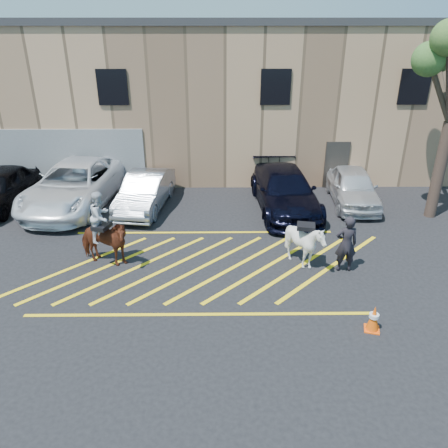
{
  "coord_description": "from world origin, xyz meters",
  "views": [
    {
      "loc": [
        0.57,
        -12.46,
        7.31
      ],
      "look_at": [
        0.71,
        0.2,
        1.3
      ],
      "focal_mm": 35.0,
      "sensor_mm": 36.0,
      "label": 1
    }
  ],
  "objects_px": {
    "car_black_suv": "(0,188)",
    "car_white_suv": "(353,186)",
    "car_silver_sedan": "(145,191)",
    "car_blue_suv": "(285,190)",
    "traffic_cone": "(374,318)",
    "mounted_bay": "(103,236)",
    "car_white_pickup": "(75,185)",
    "handler": "(346,244)",
    "saddled_white": "(305,244)"
  },
  "relations": [
    {
      "from": "car_white_pickup",
      "to": "traffic_cone",
      "type": "xyz_separation_m",
      "value": [
        10.04,
        -8.49,
        -0.54
      ]
    },
    {
      "from": "car_black_suv",
      "to": "car_white_suv",
      "type": "relative_size",
      "value": 1.07
    },
    {
      "from": "saddled_white",
      "to": "car_white_pickup",
      "type": "bearing_deg",
      "value": 149.24
    },
    {
      "from": "car_blue_suv",
      "to": "saddled_white",
      "type": "distance_m",
      "value": 4.67
    },
    {
      "from": "car_silver_sedan",
      "to": "car_blue_suv",
      "type": "bearing_deg",
      "value": 6.07
    },
    {
      "from": "car_silver_sedan",
      "to": "mounted_bay",
      "type": "relative_size",
      "value": 1.77
    },
    {
      "from": "car_white_suv",
      "to": "handler",
      "type": "relative_size",
      "value": 2.36
    },
    {
      "from": "car_white_suv",
      "to": "mounted_bay",
      "type": "distance_m",
      "value": 10.73
    },
    {
      "from": "car_silver_sedan",
      "to": "handler",
      "type": "distance_m",
      "value": 8.7
    },
    {
      "from": "car_black_suv",
      "to": "car_blue_suv",
      "type": "bearing_deg",
      "value": 1.91
    },
    {
      "from": "car_black_suv",
      "to": "car_white_pickup",
      "type": "relative_size",
      "value": 0.73
    },
    {
      "from": "handler",
      "to": "mounted_bay",
      "type": "relative_size",
      "value": 0.74
    },
    {
      "from": "handler",
      "to": "mounted_bay",
      "type": "height_order",
      "value": "mounted_bay"
    },
    {
      "from": "car_silver_sedan",
      "to": "car_blue_suv",
      "type": "height_order",
      "value": "car_blue_suv"
    },
    {
      "from": "car_white_pickup",
      "to": "saddled_white",
      "type": "bearing_deg",
      "value": -24.17
    },
    {
      "from": "car_black_suv",
      "to": "car_silver_sedan",
      "type": "relative_size",
      "value": 1.06
    },
    {
      "from": "handler",
      "to": "traffic_cone",
      "type": "height_order",
      "value": "handler"
    },
    {
      "from": "car_black_suv",
      "to": "mounted_bay",
      "type": "relative_size",
      "value": 1.88
    },
    {
      "from": "saddled_white",
      "to": "traffic_cone",
      "type": "bearing_deg",
      "value": -69.28
    },
    {
      "from": "mounted_bay",
      "to": "traffic_cone",
      "type": "bearing_deg",
      "value": -24.14
    },
    {
      "from": "car_blue_suv",
      "to": "mounted_bay",
      "type": "xyz_separation_m",
      "value": [
        -6.42,
        -4.49,
        0.19
      ]
    },
    {
      "from": "car_white_pickup",
      "to": "handler",
      "type": "height_order",
      "value": "handler"
    },
    {
      "from": "car_white_suv",
      "to": "saddled_white",
      "type": "xyz_separation_m",
      "value": [
        -3.02,
        -5.28,
        0.04
      ]
    },
    {
      "from": "car_silver_sedan",
      "to": "handler",
      "type": "height_order",
      "value": "handler"
    },
    {
      "from": "car_silver_sedan",
      "to": "car_blue_suv",
      "type": "xyz_separation_m",
      "value": [
        5.81,
        -0.17,
        0.09
      ]
    },
    {
      "from": "saddled_white",
      "to": "car_blue_suv",
      "type": "bearing_deg",
      "value": 89.93
    },
    {
      "from": "car_black_suv",
      "to": "car_white_suv",
      "type": "distance_m",
      "value": 14.99
    },
    {
      "from": "handler",
      "to": "traffic_cone",
      "type": "distance_m",
      "value": 3.01
    },
    {
      "from": "car_blue_suv",
      "to": "traffic_cone",
      "type": "bearing_deg",
      "value": -85.23
    },
    {
      "from": "car_silver_sedan",
      "to": "traffic_cone",
      "type": "height_order",
      "value": "car_silver_sedan"
    },
    {
      "from": "car_white_pickup",
      "to": "car_silver_sedan",
      "type": "height_order",
      "value": "car_white_pickup"
    },
    {
      "from": "traffic_cone",
      "to": "car_blue_suv",
      "type": "bearing_deg",
      "value": 98.77
    },
    {
      "from": "car_black_suv",
      "to": "mounted_bay",
      "type": "xyz_separation_m",
      "value": [
        5.55,
        -4.95,
        0.21
      ]
    },
    {
      "from": "car_silver_sedan",
      "to": "mounted_bay",
      "type": "height_order",
      "value": "mounted_bay"
    },
    {
      "from": "mounted_bay",
      "to": "traffic_cone",
      "type": "height_order",
      "value": "mounted_bay"
    },
    {
      "from": "car_silver_sedan",
      "to": "mounted_bay",
      "type": "xyz_separation_m",
      "value": [
        -0.61,
        -4.65,
        0.28
      ]
    },
    {
      "from": "car_white_pickup",
      "to": "handler",
      "type": "bearing_deg",
      "value": -22.24
    },
    {
      "from": "car_blue_suv",
      "to": "mounted_bay",
      "type": "height_order",
      "value": "mounted_bay"
    },
    {
      "from": "handler",
      "to": "saddled_white",
      "type": "relative_size",
      "value": 1.14
    },
    {
      "from": "car_black_suv",
      "to": "handler",
      "type": "xyz_separation_m",
      "value": [
        13.21,
        -5.42,
        0.13
      ]
    },
    {
      "from": "car_black_suv",
      "to": "saddled_white",
      "type": "xyz_separation_m",
      "value": [
        11.97,
        -5.13,
        -0.01
      ]
    },
    {
      "from": "handler",
      "to": "car_blue_suv",
      "type": "bearing_deg",
      "value": -77.55
    },
    {
      "from": "car_black_suv",
      "to": "saddled_white",
      "type": "distance_m",
      "value": 13.02
    },
    {
      "from": "car_blue_suv",
      "to": "car_black_suv",
      "type": "bearing_deg",
      "value": 173.78
    },
    {
      "from": "car_blue_suv",
      "to": "mounted_bay",
      "type": "bearing_deg",
      "value": -149.06
    },
    {
      "from": "car_white_suv",
      "to": "traffic_cone",
      "type": "xyz_separation_m",
      "value": [
        -1.79,
        -8.53,
        -0.39
      ]
    },
    {
      "from": "car_blue_suv",
      "to": "car_white_pickup",
      "type": "bearing_deg",
      "value": 172.23
    },
    {
      "from": "handler",
      "to": "traffic_cone",
      "type": "bearing_deg",
      "value": 88.3
    },
    {
      "from": "car_white_pickup",
      "to": "saddled_white",
      "type": "xyz_separation_m",
      "value": [
        8.82,
        -5.25,
        -0.11
      ]
    },
    {
      "from": "handler",
      "to": "traffic_cone",
      "type": "relative_size",
      "value": 2.56
    }
  ]
}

